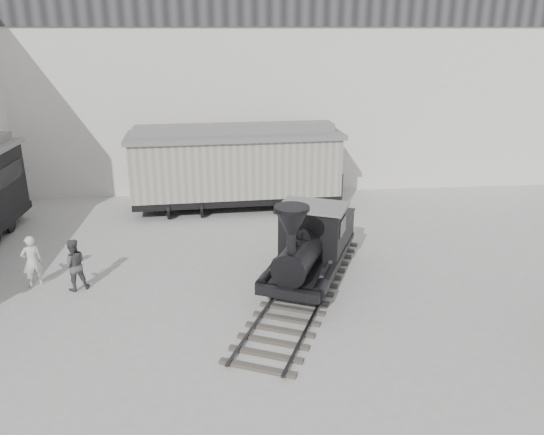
{
  "coord_description": "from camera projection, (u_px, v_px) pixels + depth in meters",
  "views": [
    {
      "loc": [
        -0.98,
        -12.19,
        7.85
      ],
      "look_at": [
        0.57,
        4.25,
        2.0
      ],
      "focal_mm": 35.0,
      "sensor_mm": 36.0,
      "label": 1
    }
  ],
  "objects": [
    {
      "name": "north_wall",
      "position": [
        240.0,
        79.0,
        26.35
      ],
      "size": [
        34.0,
        2.51,
        11.0
      ],
      "color": "silver",
      "rests_on": "ground"
    },
    {
      "name": "visitor_b",
      "position": [
        73.0,
        265.0,
        16.72
      ],
      "size": [
        1.02,
        0.92,
        1.71
      ],
      "primitive_type": "imported",
      "rotation": [
        0.0,
        0.0,
        3.55
      ],
      "color": "#4B4B4B",
      "rests_on": "ground"
    },
    {
      "name": "locomotive",
      "position": [
        310.0,
        249.0,
        17.07
      ],
      "size": [
        5.47,
        9.16,
        3.23
      ],
      "rotation": [
        0.0,
        0.0,
        -0.41
      ],
      "color": "#403A34",
      "rests_on": "ground"
    },
    {
      "name": "visitor_a",
      "position": [
        32.0,
        261.0,
        16.95
      ],
      "size": [
        0.75,
        0.68,
        1.73
      ],
      "primitive_type": "imported",
      "rotation": [
        0.0,
        0.0,
        3.68
      ],
      "color": "silver",
      "rests_on": "ground"
    },
    {
      "name": "boxcar",
      "position": [
        236.0,
        165.0,
        24.07
      ],
      "size": [
        9.71,
        3.52,
        3.91
      ],
      "rotation": [
        0.0,
        0.0,
        0.06
      ],
      "color": "black",
      "rests_on": "ground"
    },
    {
      "name": "ground",
      "position": [
        266.0,
        341.0,
        14.15
      ],
      "size": [
        90.0,
        90.0,
        0.0
      ],
      "primitive_type": "plane",
      "color": "#9E9E9B"
    }
  ]
}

